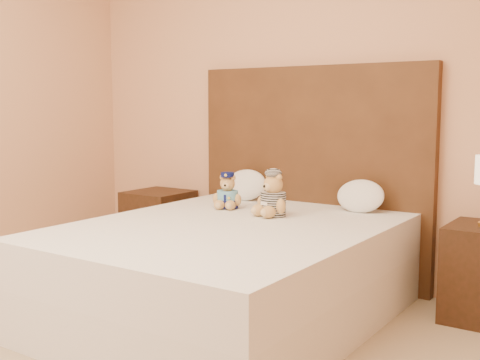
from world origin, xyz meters
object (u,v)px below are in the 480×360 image
bed (228,272)px  nightstand_left (159,225)px  pillow_right (360,194)px  pillow_left (245,183)px  teddy_police (228,191)px  teddy_prisoner (273,194)px

bed → nightstand_left: (-1.25, 0.80, -0.00)m
nightstand_left → pillow_right: bearing=1.0°
pillow_left → pillow_right: (0.89, 0.00, -0.01)m
pillow_right → teddy_police: bearing=-154.6°
teddy_prisoner → pillow_left: 0.67m
nightstand_left → pillow_right: pillow_right is taller
bed → nightstand_left: same height
nightstand_left → teddy_police: 1.06m
nightstand_left → teddy_police: size_ratio=2.33×
bed → teddy_prisoner: teddy_prisoner is taller
bed → pillow_left: bearing=117.7°
teddy_police → pillow_right: bearing=6.1°
bed → pillow_right: 1.02m
teddy_prisoner → pillow_right: 0.59m
bed → pillow_right: pillow_right is taller
pillow_left → pillow_right: 0.89m
teddy_police → pillow_left: size_ratio=0.70×
teddy_police → teddy_prisoner: bearing=-29.3°
bed → pillow_left: 1.02m
nightstand_left → pillow_left: size_ratio=1.63×
teddy_police → teddy_prisoner: size_ratio=0.87×
bed → teddy_prisoner: bearing=80.7°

